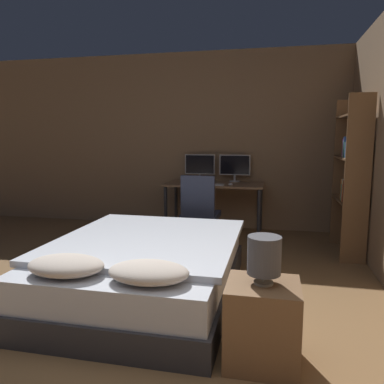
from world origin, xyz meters
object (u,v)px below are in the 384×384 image
at_px(monitor_right, 235,166).
at_px(bookshelf, 352,170).
at_px(desk, 214,189).
at_px(computer_mouse, 231,184).
at_px(office_chair, 200,219).
at_px(bed, 145,268).
at_px(keyboard, 212,184).
at_px(nightstand, 262,323).
at_px(monitor_left, 200,166).
at_px(bedside_lamp, 264,256).

height_order(monitor_right, bookshelf, bookshelf).
bearing_deg(bookshelf, desk, 157.92).
distance_m(computer_mouse, office_chair, 0.77).
distance_m(desk, bookshelf, 1.92).
xyz_separation_m(bed, keyboard, (0.25, 2.12, 0.50)).
distance_m(desk, office_chair, 0.87).
distance_m(bed, nightstand, 1.31).
bearing_deg(keyboard, desk, 90.00).
xyz_separation_m(monitor_left, computer_mouse, (0.53, -0.48, -0.22)).
relative_size(desk, office_chair, 1.50).
height_order(monitor_left, office_chair, monitor_left).
distance_m(bed, desk, 2.41).
distance_m(nightstand, bedside_lamp, 0.44).
bearing_deg(bookshelf, bedside_lamp, -110.99).
distance_m(bedside_lamp, bookshelf, 2.64).
bearing_deg(bed, keyboard, 83.35).
height_order(bedside_lamp, computer_mouse, bedside_lamp).
distance_m(bed, computer_mouse, 2.24).
height_order(bed, bookshelf, bookshelf).
distance_m(bedside_lamp, office_chair, 2.50).
bearing_deg(monitor_right, office_chair, -106.77).
distance_m(bedside_lamp, computer_mouse, 2.96).
distance_m(bed, office_chair, 1.56).
bearing_deg(computer_mouse, monitor_right, 89.36).
bearing_deg(computer_mouse, bedside_lamp, -79.45).
distance_m(keyboard, bookshelf, 1.82).
bearing_deg(keyboard, bookshelf, -15.03).
xyz_separation_m(bed, bedside_lamp, (1.05, -0.79, 0.44)).
bearing_deg(desk, bookshelf, -22.08).
bearing_deg(bed, nightstand, -36.75).
distance_m(nightstand, keyboard, 3.06).
distance_m(monitor_left, keyboard, 0.59).
height_order(bed, nightstand, bed).
relative_size(nightstand, bookshelf, 0.28).
height_order(nightstand, monitor_left, monitor_left).
relative_size(bedside_lamp, office_chair, 0.31).
distance_m(monitor_left, office_chair, 1.24).
bearing_deg(bedside_lamp, computer_mouse, 100.55).
xyz_separation_m(desk, keyboard, (0.00, -0.24, 0.10)).
distance_m(nightstand, office_chair, 2.48).
relative_size(bedside_lamp, monitor_right, 0.64).
height_order(monitor_left, monitor_right, same).
bearing_deg(desk, nightstand, -75.67).
relative_size(monitor_left, monitor_right, 1.00).
height_order(computer_mouse, office_chair, office_chair).
relative_size(keyboard, computer_mouse, 4.93).
bearing_deg(monitor_right, bed, -101.19).
distance_m(keyboard, office_chair, 0.70).
height_order(bed, keyboard, keyboard).
relative_size(bedside_lamp, monitor_left, 0.64).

